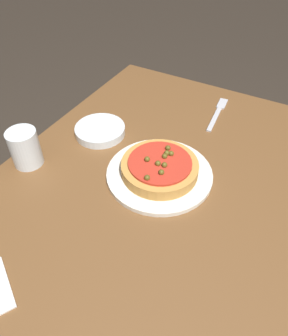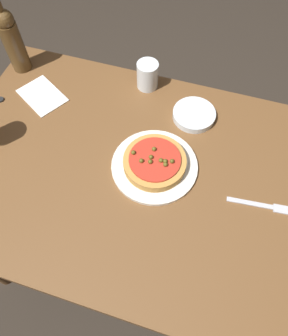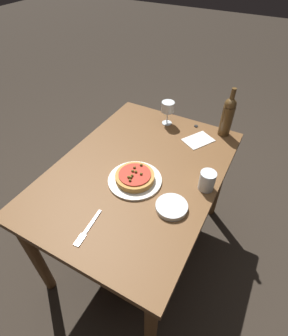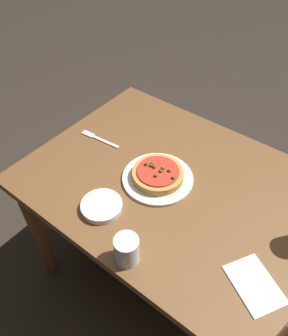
{
  "view_description": "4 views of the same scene",
  "coord_description": "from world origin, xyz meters",
  "px_view_note": "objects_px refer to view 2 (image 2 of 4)",
  "views": [
    {
      "loc": [
        -0.46,
        -0.23,
        1.32
      ],
      "look_at": [
        0.02,
        0.04,
        0.8
      ],
      "focal_mm": 35.0,
      "sensor_mm": 36.0,
      "label": 1
    },
    {
      "loc": [
        0.21,
        -0.48,
        1.62
      ],
      "look_at": [
        0.06,
        -0.01,
        0.79
      ],
      "focal_mm": 35.0,
      "sensor_mm": 36.0,
      "label": 2
    },
    {
      "loc": [
        0.86,
        0.5,
        1.68
      ],
      "look_at": [
        0.03,
        0.05,
        0.8
      ],
      "focal_mm": 28.0,
      "sensor_mm": 36.0,
      "label": 3
    },
    {
      "loc": [
        -0.4,
        0.73,
        1.65
      ],
      "look_at": [
        0.12,
        0.06,
        0.8
      ],
      "focal_mm": 35.0,
      "sensor_mm": 36.0,
      "label": 4
    }
  ],
  "objects_px": {
    "water_cup": "(148,75)",
    "pizza": "(155,162)",
    "dinner_plate": "(154,166)",
    "wine_bottle": "(12,39)",
    "fork": "(265,206)",
    "bottle_cap": "(0,100)",
    "side_bowl": "(194,115)",
    "dining_table": "(128,183)"
  },
  "relations": [
    {
      "from": "pizza",
      "to": "wine_bottle",
      "type": "xyz_separation_m",
      "value": [
        -0.6,
        0.27,
        0.1
      ]
    },
    {
      "from": "water_cup",
      "to": "wine_bottle",
      "type": "bearing_deg",
      "value": -173.93
    },
    {
      "from": "pizza",
      "to": "water_cup",
      "type": "bearing_deg",
      "value": 110.73
    },
    {
      "from": "dining_table",
      "to": "water_cup",
      "type": "height_order",
      "value": "water_cup"
    },
    {
      "from": "fork",
      "to": "bottle_cap",
      "type": "distance_m",
      "value": 0.96
    },
    {
      "from": "dinner_plate",
      "to": "side_bowl",
      "type": "relative_size",
      "value": 1.85
    },
    {
      "from": "dinner_plate",
      "to": "bottle_cap",
      "type": "height_order",
      "value": "dinner_plate"
    },
    {
      "from": "wine_bottle",
      "to": "dinner_plate",
      "type": "bearing_deg",
      "value": -24.43
    },
    {
      "from": "dinner_plate",
      "to": "pizza",
      "type": "bearing_deg",
      "value": -80.2
    },
    {
      "from": "wine_bottle",
      "to": "bottle_cap",
      "type": "height_order",
      "value": "wine_bottle"
    },
    {
      "from": "dining_table",
      "to": "wine_bottle",
      "type": "xyz_separation_m",
      "value": [
        -0.52,
        0.3,
        0.23
      ]
    },
    {
      "from": "fork",
      "to": "bottle_cap",
      "type": "bearing_deg",
      "value": 166.48
    },
    {
      "from": "side_bowl",
      "to": "dinner_plate",
      "type": "bearing_deg",
      "value": -107.29
    },
    {
      "from": "fork",
      "to": "bottle_cap",
      "type": "height_order",
      "value": "bottle_cap"
    },
    {
      "from": "pizza",
      "to": "bottle_cap",
      "type": "relative_size",
      "value": 8.07
    },
    {
      "from": "dinner_plate",
      "to": "side_bowl",
      "type": "distance_m",
      "value": 0.24
    },
    {
      "from": "wine_bottle",
      "to": "pizza",
      "type": "bearing_deg",
      "value": -24.44
    },
    {
      "from": "water_cup",
      "to": "pizza",
      "type": "bearing_deg",
      "value": -69.27
    },
    {
      "from": "pizza",
      "to": "water_cup",
      "type": "relative_size",
      "value": 1.94
    },
    {
      "from": "dinner_plate",
      "to": "wine_bottle",
      "type": "height_order",
      "value": "wine_bottle"
    },
    {
      "from": "side_bowl",
      "to": "bottle_cap",
      "type": "relative_size",
      "value": 6.07
    },
    {
      "from": "dinner_plate",
      "to": "water_cup",
      "type": "xyz_separation_m",
      "value": [
        -0.12,
        0.33,
        0.04
      ]
    },
    {
      "from": "dinner_plate",
      "to": "fork",
      "type": "distance_m",
      "value": 0.35
    },
    {
      "from": "bottle_cap",
      "to": "dining_table",
      "type": "bearing_deg",
      "value": -13.97
    },
    {
      "from": "wine_bottle",
      "to": "fork",
      "type": "height_order",
      "value": "wine_bottle"
    },
    {
      "from": "dining_table",
      "to": "bottle_cap",
      "type": "relative_size",
      "value": 48.38
    },
    {
      "from": "fork",
      "to": "dinner_plate",
      "type": "bearing_deg",
      "value": 169.1
    },
    {
      "from": "pizza",
      "to": "side_bowl",
      "type": "height_order",
      "value": "pizza"
    },
    {
      "from": "wine_bottle",
      "to": "side_bowl",
      "type": "bearing_deg",
      "value": -3.62
    },
    {
      "from": "pizza",
      "to": "water_cup",
      "type": "distance_m",
      "value": 0.35
    },
    {
      "from": "dinner_plate",
      "to": "bottle_cap",
      "type": "bearing_deg",
      "value": 170.48
    },
    {
      "from": "dinner_plate",
      "to": "pizza",
      "type": "relative_size",
      "value": 1.39
    },
    {
      "from": "wine_bottle",
      "to": "fork",
      "type": "distance_m",
      "value": 1.01
    },
    {
      "from": "wine_bottle",
      "to": "water_cup",
      "type": "relative_size",
      "value": 2.98
    },
    {
      "from": "side_bowl",
      "to": "water_cup",
      "type": "bearing_deg",
      "value": 154.31
    },
    {
      "from": "dinner_plate",
      "to": "water_cup",
      "type": "height_order",
      "value": "water_cup"
    },
    {
      "from": "dining_table",
      "to": "pizza",
      "type": "relative_size",
      "value": 6.0
    },
    {
      "from": "dining_table",
      "to": "fork",
      "type": "distance_m",
      "value": 0.44
    },
    {
      "from": "wine_bottle",
      "to": "side_bowl",
      "type": "relative_size",
      "value": 2.04
    },
    {
      "from": "fork",
      "to": "dining_table",
      "type": "bearing_deg",
      "value": 173.95
    },
    {
      "from": "dining_table",
      "to": "dinner_plate",
      "type": "bearing_deg",
      "value": 19.23
    },
    {
      "from": "wine_bottle",
      "to": "bottle_cap",
      "type": "distance_m",
      "value": 0.21
    }
  ]
}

